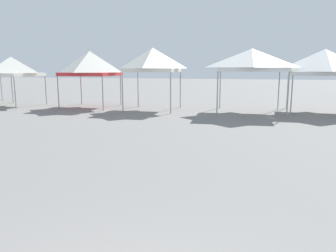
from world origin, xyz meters
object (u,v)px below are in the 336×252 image
Objects in this scene: canopy_tent_behind_center at (90,63)px; canopy_tent_right_of_center at (153,60)px; canopy_tent_behind_left at (252,60)px; canopy_tent_behind_right at (324,62)px; canopy_tent_left_of_center at (11,67)px.

canopy_tent_behind_center is 3.99m from canopy_tent_right_of_center.
canopy_tent_behind_left is 3.78m from canopy_tent_behind_right.
canopy_tent_left_of_center is 0.88× the size of canopy_tent_right_of_center.
canopy_tent_behind_center is at bearing 178.61° from canopy_tent_behind_left.
canopy_tent_left_of_center is at bearing -178.57° from canopy_tent_behind_left.
canopy_tent_behind_center reaches higher than canopy_tent_behind_left.
canopy_tent_behind_center is at bearing -176.50° from canopy_tent_behind_right.
canopy_tent_right_of_center is 8.99m from canopy_tent_behind_right.
canopy_tent_left_of_center is 17.92m from canopy_tent_behind_right.
canopy_tent_left_of_center is 8.96m from canopy_tent_right_of_center.
canopy_tent_behind_right is (3.64, 1.01, -0.10)m from canopy_tent_behind_left.
canopy_tent_right_of_center is 0.98× the size of canopy_tent_behind_right.
canopy_tent_behind_center is 0.92× the size of canopy_tent_behind_left.
canopy_tent_behind_center is (4.98, 0.58, 0.18)m from canopy_tent_left_of_center.
canopy_tent_right_of_center reaches higher than canopy_tent_behind_left.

